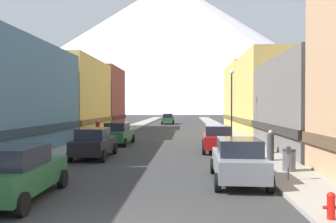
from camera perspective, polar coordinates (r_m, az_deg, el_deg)
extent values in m
cube|color=gray|center=(43.23, -7.40, -3.11)|extent=(2.50, 100.00, 0.15)
cube|color=gray|center=(42.72, 9.34, -3.16)|extent=(2.50, 100.00, 0.15)
cube|color=#D8B259|center=(36.59, -17.82, 2.26)|extent=(7.83, 11.68, 7.96)
cube|color=brown|center=(36.61, -17.80, -1.47)|extent=(8.13, 11.68, 0.50)
cube|color=brown|center=(47.01, -13.96, 2.20)|extent=(9.34, 8.82, 8.36)
cube|color=#3B1B16|center=(47.02, -13.94, -0.95)|extent=(9.64, 8.82, 0.50)
cube|color=#66605B|center=(25.09, 25.60, 1.01)|extent=(7.54, 12.00, 6.32)
cube|color=#2D2B29|center=(25.13, 25.58, -2.55)|extent=(7.84, 12.00, 0.50)
cube|color=#D8B259|center=(36.42, 19.65, 2.66)|extent=(8.99, 11.20, 8.47)
cube|color=brown|center=(36.43, 19.62, -1.49)|extent=(9.29, 11.20, 0.50)
cube|color=#D8B259|center=(47.74, 15.95, 2.45)|extent=(9.41, 11.79, 8.82)
cube|color=brown|center=(47.74, 15.93, -0.93)|extent=(9.71, 11.79, 0.50)
cube|color=#265933|center=(12.16, -24.30, -10.21)|extent=(1.99, 4.46, 0.80)
cube|color=#1E232D|center=(11.82, -24.85, -6.99)|extent=(1.67, 2.25, 0.64)
cylinder|color=black|center=(14.09, -24.77, -10.34)|extent=(0.24, 0.69, 0.68)
cylinder|color=black|center=(13.40, -17.56, -10.89)|extent=(0.24, 0.69, 0.68)
cylinder|color=black|center=(10.42, -23.64, -14.34)|extent=(0.24, 0.69, 0.68)
cube|color=black|center=(20.49, -12.50, -5.66)|extent=(1.94, 4.44, 0.80)
cube|color=#1E232D|center=(20.18, -12.68, -3.71)|extent=(1.65, 2.24, 0.64)
cylinder|color=black|center=(22.36, -13.73, -6.15)|extent=(0.24, 0.68, 0.68)
cylinder|color=black|center=(21.94, -9.07, -6.27)|extent=(0.24, 0.68, 0.68)
cylinder|color=black|center=(19.23, -16.41, -7.30)|extent=(0.24, 0.68, 0.68)
cylinder|color=black|center=(18.74, -11.02, -7.50)|extent=(0.24, 0.68, 0.68)
cube|color=#265933|center=(27.14, -8.54, -4.05)|extent=(1.95, 4.45, 0.80)
cube|color=#1E232D|center=(26.85, -8.67, -2.57)|extent=(1.66, 2.24, 0.64)
cylinder|color=black|center=(28.99, -9.56, -4.54)|extent=(0.24, 0.69, 0.68)
cylinder|color=black|center=(28.60, -5.98, -4.60)|extent=(0.24, 0.69, 0.68)
cylinder|color=black|center=(25.82, -11.38, -5.20)|extent=(0.24, 0.69, 0.68)
cylinder|color=black|center=(25.38, -7.37, -5.30)|extent=(0.24, 0.69, 0.68)
cube|color=slate|center=(13.95, 11.86, -8.72)|extent=(1.95, 4.45, 0.80)
cube|color=#1E232D|center=(13.60, 12.00, -5.91)|extent=(1.66, 2.24, 0.64)
cylinder|color=black|center=(15.56, 7.68, -9.21)|extent=(0.24, 0.69, 0.68)
cylinder|color=black|center=(15.76, 14.46, -9.10)|extent=(0.24, 0.69, 0.68)
cylinder|color=black|center=(12.33, 8.48, -11.89)|extent=(0.24, 0.69, 0.68)
cylinder|color=black|center=(12.58, 17.05, -11.65)|extent=(0.24, 0.69, 0.68)
cube|color=#9E1111|center=(22.97, 8.43, -4.95)|extent=(2.02, 4.47, 0.80)
cube|color=#1E232D|center=(22.66, 8.47, -3.20)|extent=(1.69, 2.27, 0.64)
cylinder|color=black|center=(24.63, 6.10, -5.49)|extent=(0.25, 0.69, 0.68)
cylinder|color=black|center=(24.71, 10.39, -5.47)|extent=(0.25, 0.69, 0.68)
cylinder|color=black|center=(21.35, 6.16, -6.46)|extent=(0.25, 0.69, 0.68)
cylinder|color=black|center=(21.44, 11.11, -6.44)|extent=(0.25, 0.69, 0.68)
cube|color=#9E1111|center=(58.71, 0.01, -1.41)|extent=(1.84, 4.40, 0.80)
cube|color=#1E232D|center=(58.94, 0.02, -0.70)|extent=(1.60, 2.20, 0.64)
cylinder|color=black|center=(57.04, 0.83, -1.88)|extent=(0.22, 0.68, 0.68)
cylinder|color=black|center=(57.15, -1.01, -1.87)|extent=(0.22, 0.68, 0.68)
cylinder|color=black|center=(60.33, 0.97, -1.73)|extent=(0.22, 0.68, 0.68)
cylinder|color=black|center=(60.43, -0.78, -1.72)|extent=(0.22, 0.68, 0.68)
cube|color=#265933|center=(58.22, -0.02, -1.43)|extent=(1.84, 4.40, 0.80)
cube|color=#1E232D|center=(58.44, -0.01, -0.71)|extent=(1.60, 2.20, 0.64)
cylinder|color=black|center=(56.54, 0.81, -1.90)|extent=(0.22, 0.68, 0.68)
cylinder|color=black|center=(56.65, -1.05, -1.90)|extent=(0.22, 0.68, 0.68)
cylinder|color=black|center=(59.84, 0.95, -1.75)|extent=(0.22, 0.68, 0.68)
cylinder|color=black|center=(59.94, -0.81, -1.75)|extent=(0.22, 0.68, 0.68)
cylinder|color=red|center=(9.88, 26.10, -14.68)|extent=(0.20, 0.20, 0.55)
sphere|color=red|center=(9.80, 26.11, -12.88)|extent=(0.22, 0.22, 0.22)
cylinder|color=red|center=(9.82, 25.26, -14.61)|extent=(0.10, 0.09, 0.09)
cylinder|color=#595960|center=(14.18, 19.89, -8.87)|extent=(0.06, 0.06, 1.05)
cube|color=#33383F|center=(14.09, 19.91, -6.20)|extent=(0.14, 0.10, 0.28)
cylinder|color=#4C5156|center=(16.18, 19.99, -7.93)|extent=(0.56, 0.56, 0.90)
cylinder|color=#2D2D33|center=(16.11, 20.00, -6.21)|extent=(0.59, 0.59, 0.08)
cylinder|color=brown|center=(21.13, -21.34, -6.61)|extent=(0.50, 0.50, 0.37)
sphere|color=#1A7721|center=(21.09, -21.35, -5.63)|extent=(0.45, 0.45, 0.45)
cylinder|color=gray|center=(28.02, -14.97, -4.79)|extent=(0.51, 0.51, 0.33)
sphere|color=#1A772C|center=(27.99, -14.98, -4.02)|extent=(0.54, 0.54, 0.54)
cylinder|color=#4C4C51|center=(22.12, 17.11, -6.28)|extent=(0.45, 0.45, 0.35)
sphere|color=#377030|center=(22.08, 17.11, -5.34)|extent=(0.48, 0.48, 0.48)
cylinder|color=maroon|center=(30.55, -11.92, -3.21)|extent=(0.36, 0.36, 1.51)
sphere|color=tan|center=(30.50, -11.92, -1.57)|extent=(0.24, 0.24, 0.24)
cylinder|color=#333338|center=(18.94, 17.11, -5.86)|extent=(0.36, 0.36, 1.41)
sphere|color=tan|center=(18.86, 17.12, -3.39)|extent=(0.22, 0.22, 0.22)
cylinder|color=black|center=(27.51, 10.81, 0.51)|extent=(0.12, 0.12, 5.50)
sphere|color=white|center=(27.65, 10.83, 6.59)|extent=(0.36, 0.36, 0.36)
cone|color=silver|center=(272.13, 0.51, 11.22)|extent=(292.65, 292.65, 104.08)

